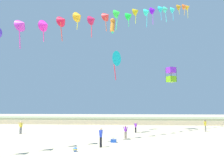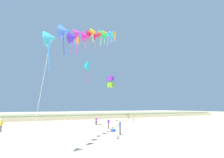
# 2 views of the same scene
# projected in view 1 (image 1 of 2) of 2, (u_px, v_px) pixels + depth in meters

# --- Properties ---
(ground_plane) EXTENTS (240.00, 240.00, 0.00)m
(ground_plane) POSITION_uv_depth(u_px,v_px,m) (95.00, 153.00, 18.20)
(ground_plane) COLOR beige
(dune_ridge) EXTENTS (120.00, 13.41, 1.27)m
(dune_ridge) POSITION_uv_depth(u_px,v_px,m) (123.00, 120.00, 56.03)
(dune_ridge) COLOR #BFAE8B
(dune_ridge) RESTS_ON ground
(person_near_left) EXTENTS (0.55, 0.21, 1.56)m
(person_near_left) POSITION_uv_depth(u_px,v_px,m) (126.00, 131.00, 27.26)
(person_near_left) COLOR #726656
(person_near_left) RESTS_ON ground
(person_near_right) EXTENTS (0.61, 0.25, 1.74)m
(person_near_right) POSITION_uv_depth(u_px,v_px,m) (21.00, 126.00, 32.18)
(person_near_right) COLOR #474C56
(person_near_right) RESTS_ON ground
(person_mid_center) EXTENTS (0.32, 0.59, 1.74)m
(person_mid_center) POSITION_uv_depth(u_px,v_px,m) (101.00, 136.00, 21.17)
(person_mid_center) COLOR black
(person_mid_center) RESTS_ON ground
(person_far_left) EXTENTS (0.54, 0.42, 1.73)m
(person_far_left) POSITION_uv_depth(u_px,v_px,m) (205.00, 125.00, 35.39)
(person_far_left) COLOR gray
(person_far_left) RESTS_ON ground
(person_far_right) EXTENTS (0.46, 0.38, 1.51)m
(person_far_right) POSITION_uv_depth(u_px,v_px,m) (136.00, 126.00, 33.81)
(person_far_right) COLOR black
(person_far_right) RESTS_ON ground
(kite_banner_string) EXTENTS (24.97, 32.32, 23.40)m
(kite_banner_string) POSITION_uv_depth(u_px,v_px,m) (123.00, 14.00, 30.60)
(kite_banner_string) COLOR #3BAFD5
(large_kite_low_lead) EXTENTS (0.92, 1.24, 2.61)m
(large_kite_low_lead) POSITION_uv_depth(u_px,v_px,m) (113.00, 25.00, 37.64)
(large_kite_low_lead) COLOR orange
(large_kite_mid_trail) EXTENTS (1.74, 1.74, 2.44)m
(large_kite_mid_trail) POSITION_uv_depth(u_px,v_px,m) (171.00, 75.00, 39.25)
(large_kite_mid_trail) COLOR #74C419
(large_kite_high_solo) EXTENTS (1.78, 2.28, 4.19)m
(large_kite_high_solo) POSITION_uv_depth(u_px,v_px,m) (115.00, 59.00, 33.82)
(large_kite_high_solo) COLOR #15CDDA
(beach_cooler) EXTENTS (0.58, 0.41, 0.46)m
(beach_cooler) POSITION_uv_depth(u_px,v_px,m) (114.00, 140.00, 24.04)
(beach_cooler) COLOR blue
(beach_cooler) RESTS_ON ground
(beach_ball) EXTENTS (0.36, 0.36, 0.36)m
(beach_ball) POSITION_uv_depth(u_px,v_px,m) (75.00, 149.00, 18.98)
(beach_ball) COLOR blue
(beach_ball) RESTS_ON ground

